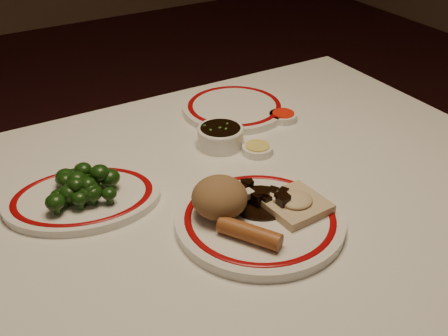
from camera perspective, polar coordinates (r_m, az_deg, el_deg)
dining_table at (r=1.10m, az=0.69°, el=-6.18°), size 1.20×0.90×0.75m
main_plate at (r=0.96m, az=3.66°, el=-5.31°), size 0.38×0.38×0.02m
rice_mound at (r=0.94m, az=-0.45°, el=-3.01°), size 0.09×0.09×0.07m
spring_roll at (r=0.89m, az=2.60°, el=-6.62°), size 0.08×0.11×0.03m
fried_wonton at (r=0.97m, az=7.28°, el=-3.60°), size 0.10×0.10×0.03m
stirfry_heap at (r=0.98m, az=3.86°, el=-2.98°), size 0.10×0.11×0.03m
broccoli_plate at (r=1.04m, az=-14.14°, el=-2.97°), size 0.33×0.30×0.02m
broccoli_pile at (r=1.02m, az=-14.28°, el=-1.57°), size 0.14×0.12×0.05m
soy_bowl at (r=1.18m, az=-0.36°, el=3.20°), size 0.10×0.10×0.04m
sweet_sour_dish at (r=1.30m, az=6.02°, el=5.22°), size 0.06×0.06×0.02m
mustard_dish at (r=1.16m, az=3.41°, el=1.91°), size 0.06×0.06×0.02m
far_plate at (r=1.33m, az=1.06°, el=6.15°), size 0.32×0.32×0.02m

